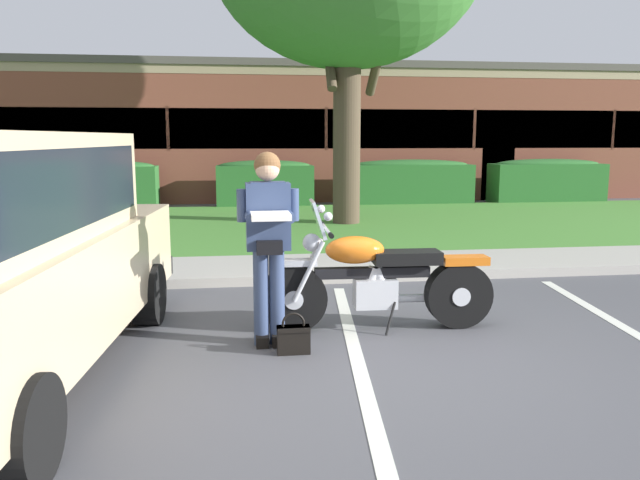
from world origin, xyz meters
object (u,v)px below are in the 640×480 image
object	(u,v)px
rider_person	(268,233)
brick_building	(303,133)
handbag	(293,337)
hedge_center_right	(410,181)
motorcycle	(385,279)
hedge_right	(547,180)
hedge_left	(110,184)
hedge_center_left	(265,182)

from	to	relation	value
rider_person	brick_building	size ratio (longest dim) A/B	0.07
handbag	hedge_center_right	size ratio (longest dim) A/B	0.11
motorcycle	rider_person	distance (m)	1.28
hedge_center_right	hedge_right	bearing A→B (deg)	-0.00
hedge_center_right	brick_building	world-z (taller)	brick_building
rider_person	hedge_right	bearing A→B (deg)	53.19
motorcycle	handbag	distance (m)	1.16
rider_person	hedge_left	xyz separation A→B (m)	(-3.46, 11.42, -0.36)
brick_building	hedge_center_right	bearing A→B (deg)	-71.79
rider_person	hedge_left	distance (m)	11.94
handbag	hedge_right	world-z (taller)	hedge_right
hedge_center_right	hedge_right	world-z (taller)	same
motorcycle	hedge_center_right	size ratio (longest dim) A/B	0.66
hedge_left	hedge_right	size ratio (longest dim) A/B	0.75
motorcycle	hedge_center_left	distance (m)	11.12
rider_person	hedge_center_right	size ratio (longest dim) A/B	0.50
hedge_left	hedge_center_left	distance (m)	4.00
motorcycle	handbag	bearing A→B (deg)	-148.39
hedge_right	rider_person	bearing A→B (deg)	-126.81
handbag	hedge_left	distance (m)	12.24
handbag	hedge_right	distance (m)	14.37
handbag	brick_building	xyz separation A→B (m)	(2.15, 18.40, 1.85)
hedge_right	handbag	bearing A→B (deg)	-125.60
handbag	hedge_center_left	distance (m)	11.69
rider_person	hedge_right	distance (m)	14.27
hedge_left	rider_person	bearing A→B (deg)	-73.16
hedge_right	hedge_left	bearing A→B (deg)	180.00
motorcycle	hedge_left	world-z (taller)	motorcycle
rider_person	hedge_right	world-z (taller)	rider_person
hedge_left	hedge_right	xyz separation A→B (m)	(12.00, 0.00, 0.00)
hedge_left	motorcycle	bearing A→B (deg)	-67.56
handbag	hedge_center_left	size ratio (longest dim) A/B	0.14
motorcycle	hedge_right	size ratio (longest dim) A/B	0.70
hedge_center_left	hedge_center_right	size ratio (longest dim) A/B	0.75
handbag	hedge_left	world-z (taller)	hedge_left
handbag	hedge_center_left	world-z (taller)	hedge_center_left
hedge_left	hedge_right	distance (m)	12.00
rider_person	handbag	bearing A→B (deg)	-53.92
hedge_center_left	hedge_center_right	xyz separation A→B (m)	(4.00, 0.00, -0.00)
motorcycle	hedge_center_left	xyz separation A→B (m)	(-0.58, 11.10, 0.16)
handbag	hedge_left	bearing A→B (deg)	107.33
hedge_center_right	hedge_left	bearing A→B (deg)	-180.00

